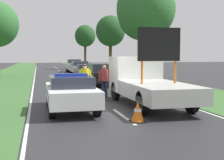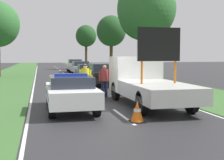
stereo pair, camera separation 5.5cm
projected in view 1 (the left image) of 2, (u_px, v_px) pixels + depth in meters
The scene contains 20 objects.
ground_plane at pixel (109, 106), 13.52m from camera, with size 160.00×160.00×0.00m, color #28282B.
lane_markings at pixel (70, 78), 29.98m from camera, with size 6.77×70.81×0.01m.
grass_verge_left at pixel (9, 77), 31.58m from camera, with size 4.81×120.00×0.03m.
grass_verge_right at pixel (120, 75), 34.27m from camera, with size 4.81×120.00×0.03m.
police_car at pixel (71, 92), 12.41m from camera, with size 1.84×4.59×1.49m.
work_truck at pixel (145, 81), 14.07m from camera, with size 2.24×6.31×3.30m.
road_barrier at pixel (93, 79), 17.22m from camera, with size 2.94×0.08×1.09m.
police_officer at pixel (85, 78), 15.98m from camera, with size 0.63×0.40×1.75m.
pedestrian_civilian at pixel (104, 78), 16.43m from camera, with size 0.61×0.39×1.69m.
traffic_cone_near_police at pixel (81, 91), 16.61m from camera, with size 0.44×0.44×0.62m.
traffic_cone_centre_front at pixel (138, 112), 10.28m from camera, with size 0.50×0.50×0.69m.
traffic_cone_near_truck at pixel (121, 88), 17.32m from camera, with size 0.53×0.53×0.73m.
queued_car_sedan_black at pixel (101, 74), 22.73m from camera, with size 1.89×4.42×1.59m.
queued_car_suv_grey at pixel (87, 71), 29.44m from camera, with size 1.89×4.02×1.33m.
queued_car_sedan_silver at pixel (80, 68), 34.76m from camera, with size 1.83×4.65×1.54m.
queued_car_van_white at pixel (74, 65), 40.69m from camera, with size 1.80×4.45×1.67m.
roadside_tree_near_left at pixel (110, 31), 37.19m from camera, with size 3.51×3.51×6.94m.
roadside_tree_near_right at pixel (143, 15), 25.61m from camera, with size 4.06×4.06×7.68m.
roadside_tree_mid_left at pixel (146, 9), 25.10m from camera, with size 4.74×4.74×8.41m.
roadside_tree_far_left at pixel (85, 36), 48.70m from camera, with size 3.23×3.23×6.91m.
Camera 1 is at (-2.97, -13.06, 2.21)m, focal length 50.00 mm.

